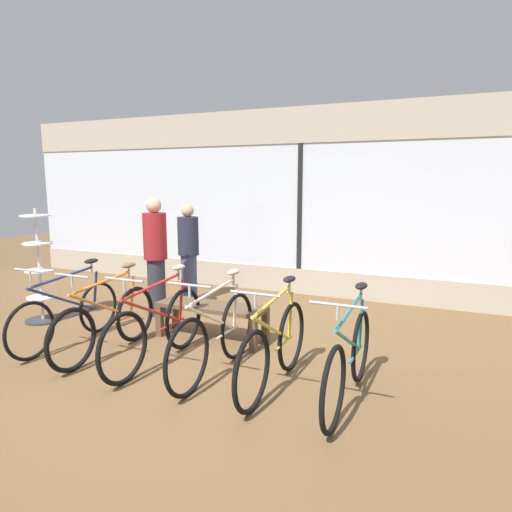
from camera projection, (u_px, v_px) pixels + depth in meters
name	position (u px, v px, depth m)	size (l,w,h in m)	color
ground_plane	(196.00, 363.00, 5.01)	(24.00, 24.00, 0.00)	brown
shop_back_wall	(300.00, 201.00, 7.83)	(12.00, 0.08, 3.20)	#B2A893
bicycle_far_left	(68.00, 314.00, 5.53)	(0.46, 1.72, 1.02)	black
bicycle_left	(107.00, 322.00, 5.20)	(0.46, 1.70, 1.02)	black
bicycle_center_left	(157.00, 328.00, 4.93)	(0.46, 1.79, 1.05)	black
bicycle_center_right	(215.00, 336.00, 4.65)	(0.46, 1.76, 1.05)	black
bicycle_right	(274.00, 348.00, 4.35)	(0.46, 1.71, 1.04)	black
bicycle_far_right	(349.00, 360.00, 4.07)	(0.46, 1.75, 1.04)	black
accessory_rack	(40.00, 275.00, 6.40)	(0.48, 0.48, 1.60)	#333333
display_bench	(211.00, 311.00, 5.70)	(1.40, 0.44, 0.45)	brown
customer_near_rack	(188.00, 251.00, 7.44)	(0.48, 0.48, 1.60)	#424C6B
customer_by_window	(156.00, 254.00, 6.65)	(0.48, 0.48, 1.73)	#2D2D38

